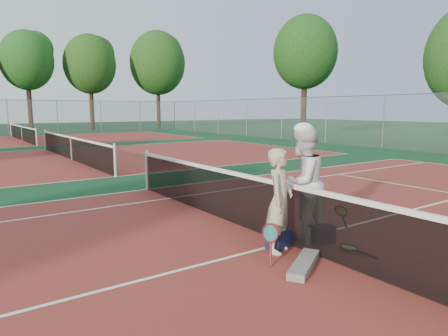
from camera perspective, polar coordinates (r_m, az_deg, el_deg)
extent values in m
plane|color=#0E351C|center=(6.83, 8.71, -10.56)|extent=(130.00, 130.00, 0.00)
cube|color=maroon|center=(6.83, 8.72, -10.53)|extent=(23.77, 10.97, 0.01)
cube|color=maroon|center=(18.83, -20.90, 1.12)|extent=(23.77, 10.97, 0.01)
cube|color=maroon|center=(32.04, -26.85, 3.55)|extent=(23.77, 10.97, 0.01)
imported|color=#B6AB8D|center=(6.22, 7.96, -4.65)|extent=(0.71, 0.65, 1.62)
imported|color=white|center=(6.95, 11.08, -2.08)|extent=(1.05, 0.88, 1.93)
cube|color=black|center=(6.55, 7.78, -9.98)|extent=(0.43, 0.34, 0.30)
cube|color=black|center=(6.95, 13.91, -9.13)|extent=(0.41, 0.34, 0.29)
cube|color=slate|center=(5.86, 11.35, -13.33)|extent=(1.00, 0.74, 0.11)
cylinder|color=silver|center=(6.76, 11.90, -9.49)|extent=(0.09, 0.09, 0.30)
cylinder|color=#382314|center=(43.11, -26.01, 8.24)|extent=(0.44, 0.44, 5.44)
ellipsoid|color=#164B15|center=(43.35, -26.37, 13.63)|extent=(4.89, 4.89, 5.62)
cylinder|color=#382314|center=(44.20, -18.38, 8.64)|extent=(0.44, 0.44, 5.43)
ellipsoid|color=#1C4212|center=(44.44, -18.63, 13.89)|extent=(5.25, 5.25, 6.04)
cylinder|color=#382314|center=(46.78, -9.35, 9.19)|extent=(0.44, 0.44, 5.88)
ellipsoid|color=#1A4212|center=(47.06, -9.48, 14.57)|extent=(6.20, 6.20, 7.13)
cylinder|color=#382314|center=(32.05, 11.32, 8.96)|extent=(0.44, 0.44, 5.22)
ellipsoid|color=#164012|center=(32.34, 11.53, 15.91)|extent=(4.86, 4.86, 5.59)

